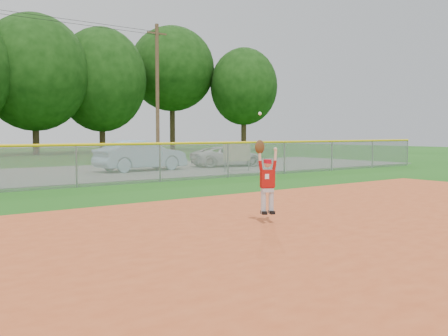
# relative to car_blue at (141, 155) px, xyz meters

# --- Properties ---
(ground) EXTENTS (120.00, 120.00, 0.00)m
(ground) POSITION_rel_car_blue_xyz_m (-5.34, -15.41, -0.79)
(ground) COLOR #1A5313
(ground) RESTS_ON ground
(clay_infield) EXTENTS (24.00, 16.00, 0.04)m
(clay_infield) POSITION_rel_car_blue_xyz_m (-5.34, -18.41, -0.77)
(clay_infield) COLOR #BD4B22
(clay_infield) RESTS_ON ground
(parking_strip) EXTENTS (44.00, 10.00, 0.03)m
(parking_strip) POSITION_rel_car_blue_xyz_m (-5.34, 0.59, -0.78)
(parking_strip) COLOR slate
(parking_strip) RESTS_ON ground
(car_blue) EXTENTS (4.72, 1.93, 1.52)m
(car_blue) POSITION_rel_car_blue_xyz_m (0.00, 0.00, 0.00)
(car_blue) COLOR #8FBBD5
(car_blue) RESTS_ON parking_strip
(car_white_b) EXTENTS (4.39, 2.71, 1.14)m
(car_white_b) POSITION_rel_car_blue_xyz_m (5.43, 0.04, -0.19)
(car_white_b) COLOR silver
(car_white_b) RESTS_ON parking_strip
(sponsor_sign) EXTENTS (1.56, 0.19, 1.39)m
(sponsor_sign) POSITION_rel_car_blue_xyz_m (3.63, -3.14, 0.13)
(sponsor_sign) COLOR gray
(sponsor_sign) RESTS_ON ground
(outfield_fence) EXTENTS (40.06, 0.10, 1.55)m
(outfield_fence) POSITION_rel_car_blue_xyz_m (-5.34, -5.41, 0.09)
(outfield_fence) COLOR gray
(outfield_fence) RESTS_ON ground
(power_lines) EXTENTS (19.40, 0.24, 9.00)m
(power_lines) POSITION_rel_car_blue_xyz_m (-4.34, 6.59, 3.89)
(power_lines) COLOR #4C3823
(power_lines) RESTS_ON ground
(ballplayer) EXTENTS (0.50, 0.33, 2.11)m
(ballplayer) POSITION_rel_car_blue_xyz_m (-4.77, -14.70, 0.20)
(ballplayer) COLOR silver
(ballplayer) RESTS_ON ground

